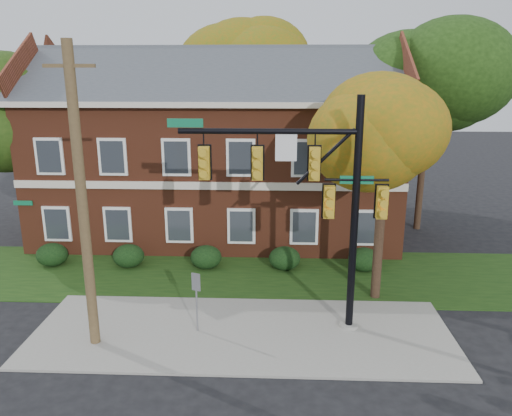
{
  "coord_description": "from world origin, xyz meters",
  "views": [
    {
      "loc": [
        1.11,
        -14.03,
        8.56
      ],
      "look_at": [
        0.39,
        3.0,
        3.85
      ],
      "focal_mm": 35.0,
      "sensor_mm": 36.0,
      "label": 1
    }
  ],
  "objects_px": {
    "hedge_far_right": "(364,260)",
    "hedge_far_left": "(52,255)",
    "tree_near_right": "(394,126)",
    "hedge_center": "(206,257)",
    "traffic_signal": "(312,190)",
    "tree_far_rear": "(251,66)",
    "tree_right_rear": "(437,79)",
    "tree_left_rear": "(21,109)",
    "utility_pole": "(82,202)",
    "sign_post": "(196,293)",
    "apartment_building": "(218,141)",
    "hedge_right": "(285,258)",
    "hedge_left": "(129,256)"
  },
  "relations": [
    {
      "from": "hedge_far_right",
      "to": "hedge_far_left",
      "type": "bearing_deg",
      "value": 180.0
    },
    {
      "from": "apartment_building",
      "to": "traffic_signal",
      "type": "height_order",
      "value": "apartment_building"
    },
    {
      "from": "apartment_building",
      "to": "traffic_signal",
      "type": "distance_m",
      "value": 11.28
    },
    {
      "from": "tree_near_right",
      "to": "sign_post",
      "type": "xyz_separation_m",
      "value": [
        -6.72,
        -2.87,
        -5.21
      ]
    },
    {
      "from": "hedge_left",
      "to": "traffic_signal",
      "type": "bearing_deg",
      "value": -33.96
    },
    {
      "from": "apartment_building",
      "to": "tree_far_rear",
      "type": "bearing_deg",
      "value": 80.29
    },
    {
      "from": "hedge_center",
      "to": "sign_post",
      "type": "xyz_separation_m",
      "value": [
        0.5,
        -5.7,
        0.94
      ]
    },
    {
      "from": "tree_right_rear",
      "to": "hedge_far_left",
      "type": "bearing_deg",
      "value": -161.55
    },
    {
      "from": "utility_pole",
      "to": "sign_post",
      "type": "relative_size",
      "value": 4.37
    },
    {
      "from": "hedge_left",
      "to": "hedge_far_right",
      "type": "relative_size",
      "value": 1.0
    },
    {
      "from": "hedge_far_left",
      "to": "tree_left_rear",
      "type": "bearing_deg",
      "value": 123.42
    },
    {
      "from": "tree_near_right",
      "to": "tree_left_rear",
      "type": "relative_size",
      "value": 0.97
    },
    {
      "from": "hedge_far_right",
      "to": "tree_near_right",
      "type": "height_order",
      "value": "tree_near_right"
    },
    {
      "from": "hedge_center",
      "to": "tree_near_right",
      "type": "bearing_deg",
      "value": -21.42
    },
    {
      "from": "apartment_building",
      "to": "hedge_left",
      "type": "relative_size",
      "value": 13.43
    },
    {
      "from": "hedge_right",
      "to": "hedge_far_left",
      "type": "bearing_deg",
      "value": 180.0
    },
    {
      "from": "apartment_building",
      "to": "traffic_signal",
      "type": "xyz_separation_m",
      "value": [
        4.23,
        -10.46,
        -0.11
      ]
    },
    {
      "from": "hedge_far_right",
      "to": "tree_near_right",
      "type": "relative_size",
      "value": 0.16
    },
    {
      "from": "hedge_far_right",
      "to": "tree_right_rear",
      "type": "distance_m",
      "value": 10.66
    },
    {
      "from": "tree_far_rear",
      "to": "sign_post",
      "type": "xyz_separation_m",
      "value": [
        -0.84,
        -18.79,
        -7.38
      ]
    },
    {
      "from": "apartment_building",
      "to": "hedge_right",
      "type": "xyz_separation_m",
      "value": [
        3.5,
        -5.25,
        -4.46
      ]
    },
    {
      "from": "tree_left_rear",
      "to": "sign_post",
      "type": "xyz_separation_m",
      "value": [
        10.23,
        -9.84,
        -5.22
      ]
    },
    {
      "from": "tree_near_right",
      "to": "hedge_far_left",
      "type": "bearing_deg",
      "value": 168.73
    },
    {
      "from": "apartment_building",
      "to": "hedge_far_left",
      "type": "height_order",
      "value": "apartment_building"
    },
    {
      "from": "hedge_center",
      "to": "traffic_signal",
      "type": "bearing_deg",
      "value": -50.91
    },
    {
      "from": "hedge_far_right",
      "to": "traffic_signal",
      "type": "xyz_separation_m",
      "value": [
        -2.77,
        -5.21,
        4.35
      ]
    },
    {
      "from": "tree_left_rear",
      "to": "traffic_signal",
      "type": "distance_m",
      "value": 16.9
    },
    {
      "from": "apartment_building",
      "to": "tree_right_rear",
      "type": "xyz_separation_m",
      "value": [
        11.31,
        0.86,
        3.13
      ]
    },
    {
      "from": "apartment_building",
      "to": "tree_right_rear",
      "type": "relative_size",
      "value": 1.77
    },
    {
      "from": "apartment_building",
      "to": "hedge_far_right",
      "type": "height_order",
      "value": "apartment_building"
    },
    {
      "from": "apartment_building",
      "to": "utility_pole",
      "type": "bearing_deg",
      "value": -102.86
    },
    {
      "from": "hedge_right",
      "to": "tree_left_rear",
      "type": "height_order",
      "value": "tree_left_rear"
    },
    {
      "from": "sign_post",
      "to": "hedge_left",
      "type": "bearing_deg",
      "value": 146.41
    },
    {
      "from": "hedge_left",
      "to": "tree_right_rear",
      "type": "distance_m",
      "value": 17.74
    },
    {
      "from": "hedge_right",
      "to": "tree_left_rear",
      "type": "xyz_separation_m",
      "value": [
        -13.23,
        4.14,
        6.16
      ]
    },
    {
      "from": "tree_right_rear",
      "to": "utility_pole",
      "type": "height_order",
      "value": "tree_right_rear"
    },
    {
      "from": "tree_near_right",
      "to": "utility_pole",
      "type": "xyz_separation_m",
      "value": [
        -9.92,
        -3.72,
        -1.89
      ]
    },
    {
      "from": "hedge_left",
      "to": "traffic_signal",
      "type": "relative_size",
      "value": 0.18
    },
    {
      "from": "hedge_left",
      "to": "hedge_right",
      "type": "xyz_separation_m",
      "value": [
        7.0,
        0.0,
        0.0
      ]
    },
    {
      "from": "hedge_far_left",
      "to": "hedge_center",
      "type": "bearing_deg",
      "value": 0.0
    },
    {
      "from": "tree_left_rear",
      "to": "utility_pole",
      "type": "height_order",
      "value": "utility_pole"
    },
    {
      "from": "tree_right_rear",
      "to": "tree_far_rear",
      "type": "bearing_deg",
      "value": 145.0
    },
    {
      "from": "tree_far_rear",
      "to": "sign_post",
      "type": "height_order",
      "value": "tree_far_rear"
    },
    {
      "from": "hedge_far_left",
      "to": "tree_right_rear",
      "type": "bearing_deg",
      "value": 18.45
    },
    {
      "from": "hedge_right",
      "to": "tree_near_right",
      "type": "relative_size",
      "value": 0.16
    },
    {
      "from": "hedge_center",
      "to": "tree_far_rear",
      "type": "relative_size",
      "value": 0.12
    },
    {
      "from": "traffic_signal",
      "to": "tree_left_rear",
      "type": "bearing_deg",
      "value": 145.94
    },
    {
      "from": "hedge_far_left",
      "to": "sign_post",
      "type": "relative_size",
      "value": 0.65
    },
    {
      "from": "traffic_signal",
      "to": "hedge_far_right",
      "type": "bearing_deg",
      "value": 61.72
    },
    {
      "from": "sign_post",
      "to": "tree_near_right",
      "type": "bearing_deg",
      "value": 44.44
    }
  ]
}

